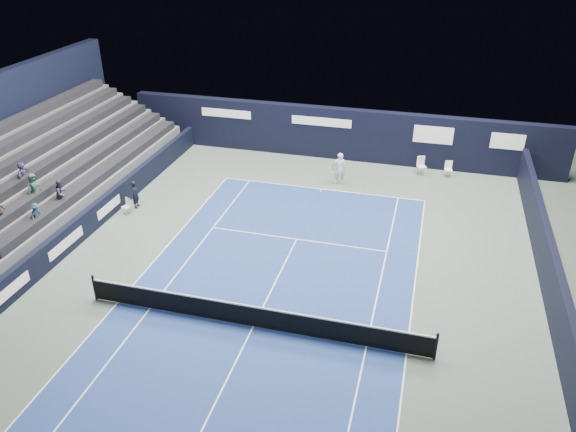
{
  "coord_description": "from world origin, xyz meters",
  "views": [
    {
      "loc": [
        5.36,
        -15.07,
        13.24
      ],
      "look_at": [
        -0.35,
        6.15,
        1.3
      ],
      "focal_mm": 35.0,
      "sensor_mm": 36.0,
      "label": 1
    }
  ],
  "objects_px": {
    "tennis_player": "(340,168)",
    "line_judge_chair": "(127,205)",
    "tennis_net": "(253,316)",
    "folding_chair_back_b": "(448,168)",
    "folding_chair_back_a": "(421,162)"
  },
  "relations": [
    {
      "from": "folding_chair_back_b",
      "to": "tennis_player",
      "type": "xyz_separation_m",
      "value": [
        -5.8,
        -2.5,
        0.37
      ]
    },
    {
      "from": "line_judge_chair",
      "to": "tennis_net",
      "type": "distance_m",
      "value": 11.02
    },
    {
      "from": "line_judge_chair",
      "to": "folding_chair_back_a",
      "type": "bearing_deg",
      "value": 54.5
    },
    {
      "from": "folding_chair_back_a",
      "to": "tennis_net",
      "type": "relative_size",
      "value": 0.08
    },
    {
      "from": "folding_chair_back_a",
      "to": "folding_chair_back_b",
      "type": "relative_size",
      "value": 1.13
    },
    {
      "from": "folding_chair_back_b",
      "to": "tennis_player",
      "type": "distance_m",
      "value": 6.32
    },
    {
      "from": "tennis_net",
      "to": "tennis_player",
      "type": "relative_size",
      "value": 7.21
    },
    {
      "from": "line_judge_chair",
      "to": "tennis_net",
      "type": "relative_size",
      "value": 0.06
    },
    {
      "from": "tennis_player",
      "to": "line_judge_chair",
      "type": "bearing_deg",
      "value": -146.85
    },
    {
      "from": "tennis_player",
      "to": "tennis_net",
      "type": "bearing_deg",
      "value": -93.37
    },
    {
      "from": "folding_chair_back_a",
      "to": "tennis_net",
      "type": "xyz_separation_m",
      "value": [
        -5.02,
        -15.39,
        -0.18
      ]
    },
    {
      "from": "folding_chair_back_a",
      "to": "line_judge_chair",
      "type": "xyz_separation_m",
      "value": [
        -13.78,
        -8.71,
        -0.23
      ]
    },
    {
      "from": "line_judge_chair",
      "to": "tennis_net",
      "type": "bearing_deg",
      "value": -15.1
    },
    {
      "from": "folding_chair_back_a",
      "to": "folding_chair_back_b",
      "type": "distance_m",
      "value": 1.54
    },
    {
      "from": "tennis_net",
      "to": "tennis_player",
      "type": "xyz_separation_m",
      "value": [
        0.76,
        12.9,
        0.39
      ]
    }
  ]
}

